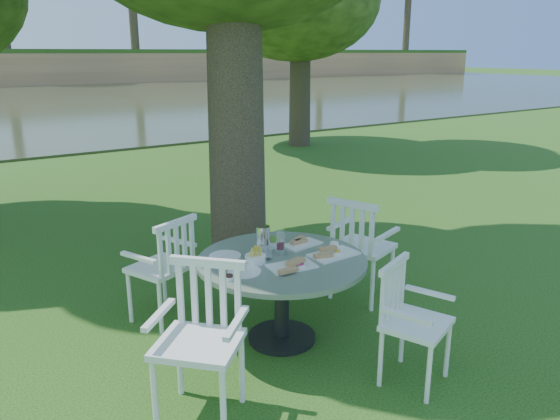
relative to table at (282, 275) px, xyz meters
The scene contains 7 objects.
ground 0.97m from the table, 48.88° to the left, with size 140.00×140.00×0.00m, color #163D0C.
table is the anchor object (origin of this frame).
chair_ne 1.03m from the table, 12.04° to the left, with size 0.62×0.64×1.01m.
chair_nw 1.03m from the table, 127.84° to the left, with size 0.62×0.60×0.95m.
chair_sw 1.03m from the table, 153.85° to the right, with size 0.70×0.70×1.02m.
chair_se 1.04m from the table, 65.91° to the right, with size 0.57×0.55×0.89m.
tableware 0.20m from the table, 101.58° to the left, with size 1.18×0.74×0.23m.
Camera 1 is at (-2.80, -3.96, 2.31)m, focal length 35.00 mm.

